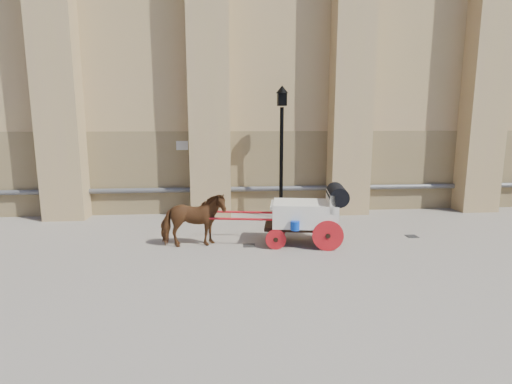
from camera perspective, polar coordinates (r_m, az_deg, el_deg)
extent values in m
plane|color=slate|center=(11.08, -1.56, -7.57)|extent=(90.00, 90.00, 0.00)
cube|color=olive|center=(15.04, 5.07, 2.95)|extent=(44.00, 0.35, 3.00)
cylinder|color=#59595B|center=(14.86, 5.21, 0.53)|extent=(42.00, 0.18, 0.18)
cube|color=beige|center=(14.60, -10.50, 6.55)|extent=(0.42, 0.04, 0.32)
imported|color=brown|center=(10.89, -8.97, -4.01)|extent=(1.80, 0.95, 1.46)
cube|color=black|center=(11.13, 6.47, -4.88)|extent=(2.12, 1.24, 0.11)
cube|color=white|center=(11.04, 6.98, -3.07)|extent=(1.89, 1.41, 0.64)
cube|color=white|center=(11.01, 10.57, -1.26)|extent=(0.33, 1.14, 0.50)
cube|color=white|center=(10.99, 2.98, -1.86)|extent=(0.48, 1.04, 0.09)
cylinder|color=black|center=(11.00, 11.54, -0.35)|extent=(0.69, 1.21, 0.51)
cylinder|color=red|center=(10.65, 10.24, -6.17)|extent=(0.82, 0.19, 0.82)
cylinder|color=red|center=(11.73, 9.72, -4.63)|extent=(0.82, 0.19, 0.82)
cylinder|color=red|center=(10.64, 2.84, -6.80)|extent=(0.55, 0.15, 0.55)
cylinder|color=red|center=(11.73, 3.03, -5.20)|extent=(0.55, 0.15, 0.55)
cylinder|color=red|center=(10.72, -1.49, -3.90)|extent=(2.16, 0.43, 0.06)
cylinder|color=red|center=(11.51, -1.05, -2.92)|extent=(2.16, 0.43, 0.06)
cylinder|color=#093CC3|center=(10.46, 5.60, -4.81)|extent=(0.24, 0.24, 0.24)
cylinder|color=black|center=(13.82, 3.63, 4.06)|extent=(0.13, 0.13, 3.82)
cone|color=black|center=(14.11, 3.56, -2.91)|extent=(0.38, 0.38, 0.38)
cube|color=black|center=(13.76, 3.74, 13.11)|extent=(0.30, 0.30, 0.45)
cone|color=black|center=(13.78, 3.75, 14.43)|extent=(0.42, 0.42, 0.25)
cube|color=black|center=(11.01, -0.99, -7.65)|extent=(0.33, 0.33, 0.01)
cube|color=black|center=(12.72, 21.37, -5.91)|extent=(0.33, 0.33, 0.01)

